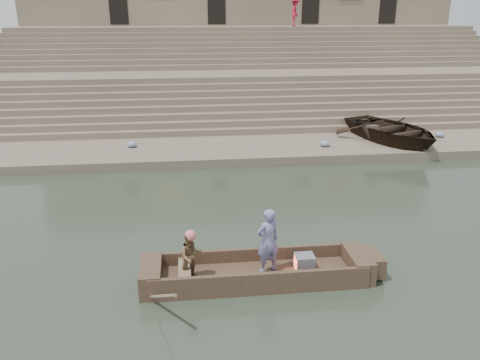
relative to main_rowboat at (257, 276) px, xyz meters
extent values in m
plane|color=#2A3628|center=(3.03, 2.96, -0.11)|extent=(120.00, 120.00, 0.00)
cube|color=#81715C|center=(3.03, 10.96, 0.09)|extent=(32.00, 4.00, 0.40)
cube|color=#81715C|center=(3.03, 18.46, 1.29)|extent=(32.00, 3.00, 2.80)
cube|color=#81715C|center=(3.03, 25.46, 2.49)|extent=(32.00, 3.00, 5.20)
cube|color=#81715C|center=(3.03, 13.21, 0.24)|extent=(32.00, 0.50, 0.70)
cube|color=#81715C|center=(3.03, 13.71, 0.39)|extent=(32.00, 0.50, 1.00)
cube|color=#81715C|center=(3.03, 14.21, 0.54)|extent=(32.00, 0.50, 1.30)
cube|color=#81715C|center=(3.03, 14.71, 0.69)|extent=(32.00, 0.50, 1.60)
cube|color=#81715C|center=(3.03, 15.21, 0.84)|extent=(32.00, 0.50, 1.90)
cube|color=#81715C|center=(3.03, 15.71, 0.99)|extent=(32.00, 0.50, 2.20)
cube|color=#81715C|center=(3.03, 16.21, 1.14)|extent=(32.00, 0.50, 2.50)
cube|color=#81715C|center=(3.03, 16.71, 1.29)|extent=(32.00, 0.50, 2.80)
cube|color=#81715C|center=(3.03, 20.21, 1.44)|extent=(32.00, 0.50, 3.10)
cube|color=#81715C|center=(3.03, 20.71, 1.59)|extent=(32.00, 0.50, 3.40)
cube|color=#81715C|center=(3.03, 21.21, 1.74)|extent=(32.00, 0.50, 3.70)
cube|color=#81715C|center=(3.03, 21.71, 1.89)|extent=(32.00, 0.50, 4.00)
cube|color=#81715C|center=(3.03, 22.21, 2.04)|extent=(32.00, 0.50, 4.30)
cube|color=#81715C|center=(3.03, 22.71, 2.19)|extent=(32.00, 0.50, 4.60)
cube|color=#81715C|center=(3.03, 23.21, 2.34)|extent=(32.00, 0.50, 4.90)
cube|color=#81715C|center=(3.03, 23.71, 2.49)|extent=(32.00, 0.50, 5.20)
cube|color=gray|center=(3.03, 29.46, 5.49)|extent=(32.00, 5.00, 11.20)
cube|color=black|center=(-5.97, 27.01, 6.49)|extent=(1.30, 0.18, 2.60)
cube|color=black|center=(1.03, 27.01, 6.49)|extent=(1.30, 0.18, 2.60)
cube|color=black|center=(8.03, 27.01, 6.49)|extent=(1.30, 0.18, 2.60)
cube|color=black|center=(14.03, 27.01, 6.49)|extent=(1.30, 0.18, 2.60)
cube|color=brown|center=(0.00, 0.00, 0.00)|extent=(5.00, 1.30, 0.22)
cube|color=brown|center=(0.00, -0.62, 0.17)|extent=(5.20, 0.12, 0.56)
cube|color=brown|center=(0.00, 0.62, 0.17)|extent=(5.20, 0.12, 0.56)
cube|color=brown|center=(-2.55, 0.00, 0.19)|extent=(0.50, 1.30, 0.60)
cube|color=brown|center=(2.55, 0.00, 0.19)|extent=(0.50, 1.30, 0.60)
cube|color=brown|center=(2.95, 0.00, 0.21)|extent=(0.35, 0.90, 0.50)
cube|color=#937A5B|center=(-1.75, 0.00, 0.29)|extent=(0.30, 1.20, 0.08)
cylinder|color=#937A5B|center=(-2.40, -0.90, 0.19)|extent=(1.03, 2.10, 1.36)
sphere|color=#F07777|center=(-1.58, -0.07, 1.24)|extent=(0.26, 0.26, 0.26)
imported|color=navy|center=(0.27, 0.05, 0.94)|extent=(0.71, 0.59, 1.65)
imported|color=#267338|center=(-1.58, -0.07, 0.71)|extent=(0.67, 0.58, 1.19)
cube|color=slate|center=(1.19, 0.00, 0.31)|extent=(0.46, 0.42, 0.40)
cube|color=#E5593F|center=(0.98, 0.00, 0.31)|extent=(0.04, 0.34, 0.32)
imported|color=#2D2116|center=(8.09, 11.01, 0.84)|extent=(5.40, 6.32, 1.11)
imported|color=#BB1F36|center=(6.34, 24.56, 6.06)|extent=(1.10, 1.42, 1.93)
ellipsoid|color=#3F5999|center=(-4.03, 11.36, 0.42)|extent=(0.44, 0.44, 0.26)
ellipsoid|color=#3F5999|center=(4.72, 10.45, 0.42)|extent=(0.44, 0.44, 0.26)
ellipsoid|color=#3F5999|center=(7.64, 11.36, 0.42)|extent=(0.44, 0.44, 0.26)
ellipsoid|color=#3F5999|center=(10.81, 11.47, 0.42)|extent=(0.44, 0.44, 0.26)
camera|label=1|loc=(-1.61, -10.28, 6.19)|focal=36.16mm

